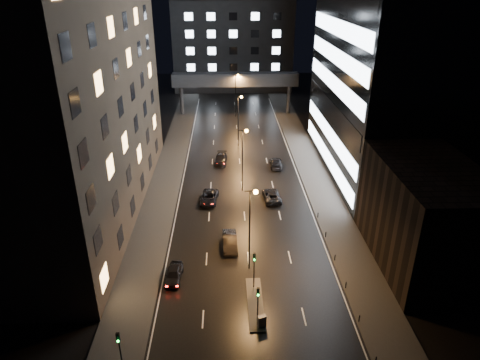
{
  "coord_description": "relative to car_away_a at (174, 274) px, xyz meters",
  "views": [
    {
      "loc": [
        -2.49,
        -32.25,
        30.4
      ],
      "look_at": [
        -0.52,
        23.47,
        4.0
      ],
      "focal_mm": 32.0,
      "sensor_mm": 36.0,
      "label": 1
    }
  ],
  "objects": [
    {
      "name": "car_toward_b",
      "position": [
        14.81,
        30.88,
        0.02
      ],
      "size": [
        2.33,
        5.22,
        1.49
      ],
      "primitive_type": "imported",
      "rotation": [
        0.0,
        0.0,
        3.09
      ],
      "color": "black",
      "rests_on": "ground"
    },
    {
      "name": "streetlight_near",
      "position": [
        8.63,
        1.69,
        5.78
      ],
      "size": [
        1.45,
        0.5,
        10.15
      ],
      "color": "black",
      "rests_on": "ground"
    },
    {
      "name": "building_far",
      "position": [
        8.46,
        91.69,
        11.78
      ],
      "size": [
        34.0,
        14.0,
        25.0
      ],
      "primitive_type": "cube",
      "color": "#333335",
      "rests_on": "ground"
    },
    {
      "name": "traffic_signal_near",
      "position": [
        8.76,
        -1.82,
        2.37
      ],
      "size": [
        0.28,
        0.34,
        4.4
      ],
      "color": "black",
      "rests_on": "median_island"
    },
    {
      "name": "skybridge",
      "position": [
        8.46,
        63.69,
        7.62
      ],
      "size": [
        30.0,
        3.0,
        10.0
      ],
      "color": "#333335",
      "rests_on": "ground"
    },
    {
      "name": "utility_cabinet",
      "position": [
        9.16,
        -7.54,
        0.02
      ],
      "size": [
        0.89,
        0.66,
        1.19
      ],
      "primitive_type": "cube",
      "rotation": [
        0.0,
        0.0,
        0.29
      ],
      "color": "#454547",
      "rests_on": "median_island"
    },
    {
      "name": "car_toward_a",
      "position": [
        12.77,
        18.47,
        -0.0
      ],
      "size": [
        2.75,
        5.32,
        1.44
      ],
      "primitive_type": "imported",
      "rotation": [
        0.0,
        0.0,
        3.21
      ],
      "color": "black",
      "rests_on": "ground"
    },
    {
      "name": "traffic_signal_far",
      "position": [
        8.76,
        -7.32,
        2.37
      ],
      "size": [
        0.28,
        0.34,
        4.4
      ],
      "color": "black",
      "rests_on": "median_island"
    },
    {
      "name": "building_right_low",
      "position": [
        28.46,
        2.69,
        5.28
      ],
      "size": [
        10.0,
        18.0,
        12.0
      ],
      "primitive_type": "cube",
      "color": "black",
      "rests_on": "ground"
    },
    {
      "name": "traffic_signal_corner",
      "position": [
        -3.04,
        -12.32,
        2.22
      ],
      "size": [
        0.28,
        0.34,
        4.4
      ],
      "color": "black",
      "rests_on": "ground"
    },
    {
      "name": "streetlight_far",
      "position": [
        8.63,
        61.69,
        5.78
      ],
      "size": [
        1.45,
        0.5,
        10.15
      ],
      "color": "black",
      "rests_on": "ground"
    },
    {
      "name": "streetlight_mid_a",
      "position": [
        8.63,
        21.69,
        5.78
      ],
      "size": [
        1.45,
        0.5,
        10.15
      ],
      "color": "black",
      "rests_on": "ground"
    },
    {
      "name": "car_away_d",
      "position": [
        5.06,
        32.95,
        0.02
      ],
      "size": [
        2.48,
        5.24,
        1.48
      ],
      "primitive_type": "imported",
      "rotation": [
        0.0,
        0.0,
        -0.08
      ],
      "color": "black",
      "rests_on": "ground"
    },
    {
      "name": "car_away_b",
      "position": [
        6.29,
        6.04,
        0.1
      ],
      "size": [
        1.88,
        5.02,
        1.64
      ],
      "primitive_type": "imported",
      "rotation": [
        0.0,
        0.0,
        0.03
      ],
      "color": "black",
      "rests_on": "ground"
    },
    {
      "name": "sidewalk_right",
      "position": [
        20.96,
        28.69,
        -0.65
      ],
      "size": [
        5.0,
        110.0,
        0.15
      ],
      "primitive_type": "cube",
      "color": "#383533",
      "rests_on": "ground"
    },
    {
      "name": "car_away_a",
      "position": [
        0.0,
        0.0,
        0.0
      ],
      "size": [
        1.97,
        4.34,
        1.44
      ],
      "primitive_type": "imported",
      "rotation": [
        0.0,
        0.0,
        -0.06
      ],
      "color": "black",
      "rests_on": "ground"
    },
    {
      "name": "ground",
      "position": [
        8.46,
        33.69,
        -0.72
      ],
      "size": [
        160.0,
        160.0,
        0.0
      ],
      "primitive_type": "plane",
      "color": "black",
      "rests_on": "ground"
    },
    {
      "name": "bollard_row",
      "position": [
        18.66,
        0.19,
        -0.27
      ],
      "size": [
        0.12,
        25.12,
        0.9
      ],
      "color": "black",
      "rests_on": "ground"
    },
    {
      "name": "car_away_c",
      "position": [
        3.35,
        18.16,
        -0.0
      ],
      "size": [
        3.01,
        5.44,
        1.44
      ],
      "primitive_type": "imported",
      "rotation": [
        0.0,
        0.0,
        -0.12
      ],
      "color": "black",
      "rests_on": "ground"
    },
    {
      "name": "building_left",
      "position": [
        -14.04,
        17.69,
        19.28
      ],
      "size": [
        15.0,
        48.0,
        40.0
      ],
      "primitive_type": "cube",
      "color": "#2D2319",
      "rests_on": "ground"
    },
    {
      "name": "streetlight_mid_b",
      "position": [
        8.63,
        41.69,
        5.78
      ],
      "size": [
        1.45,
        0.5,
        10.15
      ],
      "color": "black",
      "rests_on": "ground"
    },
    {
      "name": "median_island",
      "position": [
        8.76,
        -4.31,
        -0.65
      ],
      "size": [
        1.6,
        8.0,
        0.15
      ],
      "primitive_type": "cube",
      "color": "#383533",
      "rests_on": "ground"
    },
    {
      "name": "sidewalk_left",
      "position": [
        -4.04,
        28.69,
        -0.65
      ],
      "size": [
        5.0,
        110.0,
        0.15
      ],
      "primitive_type": "cube",
      "color": "#383533",
      "rests_on": "ground"
    },
    {
      "name": "building_right_glass",
      "position": [
        33.46,
        29.69,
        21.78
      ],
      "size": [
        20.0,
        36.0,
        45.0
      ],
      "primitive_type": "cube",
      "color": "black",
      "rests_on": "ground"
    }
  ]
}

